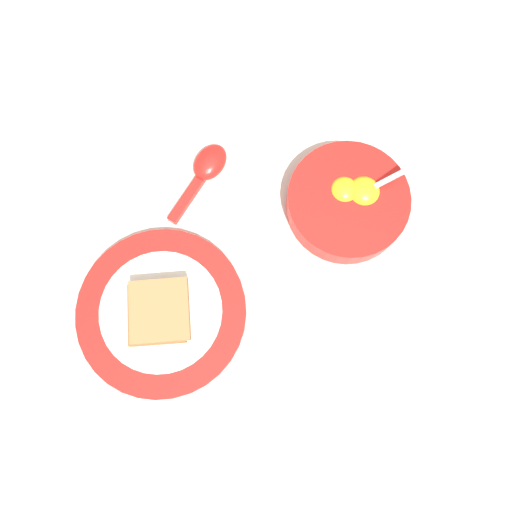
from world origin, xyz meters
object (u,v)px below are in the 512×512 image
(egg_bowl, at_px, (347,202))
(toast_sandwich, at_px, (158,312))
(toast_plate, at_px, (162,312))
(soup_spoon, at_px, (206,168))

(egg_bowl, bearing_deg, toast_sandwich, 54.95)
(toast_sandwich, bearing_deg, toast_plate, -69.69)
(toast_plate, height_order, toast_sandwich, toast_sandwich)
(soup_spoon, bearing_deg, toast_sandwich, 98.70)
(toast_plate, relative_size, toast_sandwich, 2.05)
(toast_plate, xyz_separation_m, toast_sandwich, (-0.00, 0.00, 0.02))
(egg_bowl, distance_m, soup_spoon, 0.21)
(egg_bowl, bearing_deg, toast_plate, 54.46)
(egg_bowl, bearing_deg, soup_spoon, 8.24)
(toast_plate, height_order, soup_spoon, soup_spoon)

